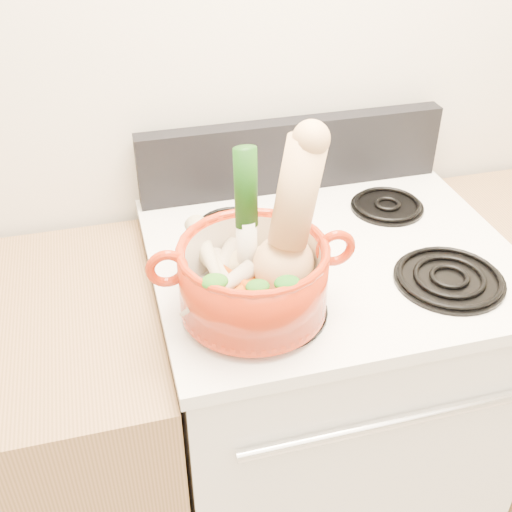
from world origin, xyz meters
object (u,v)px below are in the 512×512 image
object	(u,v)px
dutch_oven	(253,278)
squash	(299,217)
leek	(247,215)
stove_body	(320,406)

from	to	relation	value
dutch_oven	squash	size ratio (longest dim) A/B	0.90
dutch_oven	squash	distance (m)	0.14
squash	leek	size ratio (longest dim) A/B	1.08
leek	stove_body	bearing A→B (deg)	21.78
stove_body	dutch_oven	size ratio (longest dim) A/B	3.38
dutch_oven	squash	xyz separation A→B (m)	(0.09, 0.01, 0.11)
stove_body	dutch_oven	world-z (taller)	dutch_oven
leek	squash	bearing A→B (deg)	-33.24
leek	dutch_oven	bearing A→B (deg)	-96.20
stove_body	squash	size ratio (longest dim) A/B	3.06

